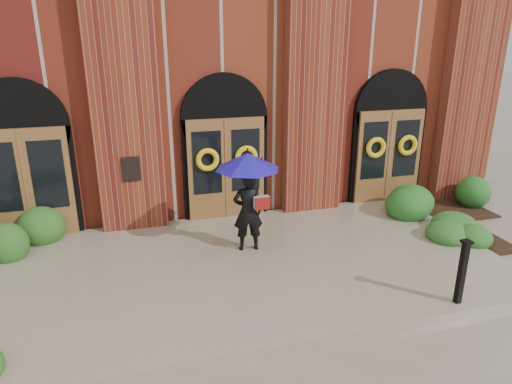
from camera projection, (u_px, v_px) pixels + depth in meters
name	position (u px, v px, depth m)	size (l,w,h in m)	color
ground	(257.00, 272.00, 9.20)	(90.00, 90.00, 0.00)	gray
landing	(255.00, 265.00, 9.31)	(10.00, 5.30, 0.15)	gray
church_building	(188.00, 65.00, 16.03)	(16.20, 12.53, 7.00)	maroon
man_with_umbrella	(248.00, 183.00, 9.36)	(1.45, 1.45, 2.13)	black
metal_post	(462.00, 271.00, 7.68)	(0.17, 0.17, 1.17)	black
hedge_wall_right	(428.00, 200.00, 11.99)	(3.17, 1.27, 0.81)	#225A20
hedge_front_right	(472.00, 233.00, 10.38)	(1.46, 1.25, 0.52)	#265920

